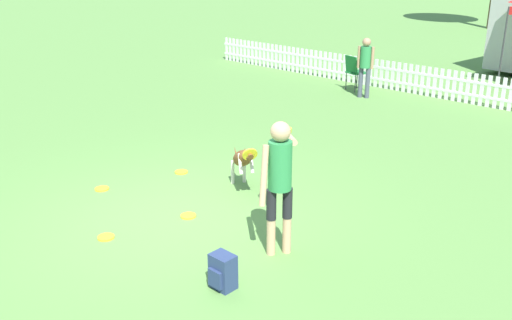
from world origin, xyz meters
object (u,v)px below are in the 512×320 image
object	(u,v)px
leaping_dog	(243,159)
frisbee_midfield	(106,237)
frisbee_near_handler	(188,216)
handler_person	(280,172)
backpack_on_grass	(223,272)
folding_chair_blue_left	(354,70)
spectator_standing	(365,62)
frisbee_near_dog	(181,172)
frisbee_far_scatter	(102,189)

from	to	relation	value
leaping_dog	frisbee_midfield	bearing A→B (deg)	27.14
leaping_dog	frisbee_near_handler	size ratio (longest dim) A/B	4.84
handler_person	leaping_dog	xyz separation A→B (m)	(-1.64, 1.04, -0.52)
backpack_on_grass	folding_chair_blue_left	bearing A→B (deg)	116.02
folding_chair_blue_left	spectator_standing	distance (m)	0.83
folding_chair_blue_left	frisbee_midfield	bearing A→B (deg)	120.78
handler_person	folding_chair_blue_left	xyz separation A→B (m)	(-4.22, 7.79, -0.50)
leaping_dog	folding_chair_blue_left	size ratio (longest dim) A/B	1.14
frisbee_near_handler	leaping_dog	bearing A→B (deg)	93.38
frisbee_near_handler	folding_chair_blue_left	distance (m)	8.38
frisbee_near_dog	spectator_standing	bearing A→B (deg)	95.94
leaping_dog	frisbee_near_handler	world-z (taller)	leaping_dog
frisbee_midfield	frisbee_far_scatter	world-z (taller)	same
folding_chair_blue_left	spectator_standing	world-z (taller)	spectator_standing
frisbee_near_handler	frisbee_far_scatter	distance (m)	1.74
frisbee_far_scatter	frisbee_near_dog	bearing A→B (deg)	75.17
backpack_on_grass	spectator_standing	world-z (taller)	spectator_standing
leaping_dog	frisbee_near_dog	xyz separation A→B (m)	(-1.30, -0.16, -0.52)
frisbee_near_handler	frisbee_far_scatter	xyz separation A→B (m)	(-1.72, -0.30, 0.00)
folding_chair_blue_left	frisbee_far_scatter	bearing A→B (deg)	112.68
handler_person	folding_chair_blue_left	world-z (taller)	handler_person
handler_person	frisbee_near_dog	bearing A→B (deg)	105.99
frisbee_near_dog	folding_chair_blue_left	distance (m)	7.06
frisbee_near_handler	frisbee_midfield	bearing A→B (deg)	-104.28
leaping_dog	backpack_on_grass	distance (m)	2.71
frisbee_far_scatter	backpack_on_grass	world-z (taller)	backpack_on_grass
frisbee_near_handler	folding_chair_blue_left	size ratio (longest dim) A/B	0.24
frisbee_near_handler	frisbee_midfield	distance (m)	1.18
handler_person	frisbee_near_dog	world-z (taller)	handler_person
frisbee_near_handler	frisbee_midfield	world-z (taller)	same
handler_person	spectator_standing	world-z (taller)	handler_person
leaping_dog	folding_chair_blue_left	world-z (taller)	folding_chair_blue_left
handler_person	frisbee_far_scatter	size ratio (longest dim) A/B	7.69
folding_chair_blue_left	frisbee_near_handler	bearing A→B (deg)	124.69
handler_person	backpack_on_grass	xyz separation A→B (m)	(0.08, -1.03, -0.85)
leaping_dog	backpack_on_grass	size ratio (longest dim) A/B	2.60
backpack_on_grass	spectator_standing	bearing A→B (deg)	113.81
leaping_dog	frisbee_near_handler	distance (m)	1.28
backpack_on_grass	folding_chair_blue_left	size ratio (longest dim) A/B	0.44
frisbee_midfield	folding_chair_blue_left	world-z (taller)	folding_chair_blue_left
handler_person	frisbee_midfield	size ratio (longest dim) A/B	7.69
frisbee_near_dog	spectator_standing	xyz separation A→B (m)	(-0.67, 6.47, 0.88)
spectator_standing	frisbee_midfield	bearing A→B (deg)	83.76
backpack_on_grass	frisbee_midfield	bearing A→B (deg)	-172.76
handler_person	frisbee_midfield	xyz separation A→B (m)	(-1.86, -1.27, -1.04)
frisbee_midfield	spectator_standing	world-z (taller)	spectator_standing
handler_person	backpack_on_grass	world-z (taller)	handler_person
handler_person	frisbee_midfield	distance (m)	2.48
spectator_standing	frisbee_far_scatter	bearing A→B (deg)	74.67
handler_person	backpack_on_grass	size ratio (longest dim) A/B	4.14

